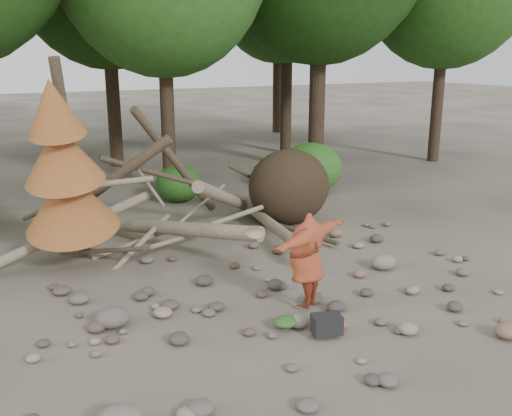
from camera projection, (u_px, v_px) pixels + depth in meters
name	position (u px, v px, depth m)	size (l,w,h in m)	color
ground	(284.00, 303.00, 10.32)	(120.00, 120.00, 0.00)	#514C44
deadfall_pile	(271.00, 191.00, 14.60)	(8.55, 5.24, 3.30)	#332619
dead_conifer	(65.00, 171.00, 11.28)	(2.06, 2.16, 4.35)	#4C3F30
bush_mid	(179.00, 183.00, 17.22)	(1.40, 1.40, 1.12)	#275B1A
bush_right	(311.00, 168.00, 18.32)	(2.00, 2.00, 1.60)	#306C21
frisbee_thrower	(307.00, 260.00, 9.82)	(2.53, 1.42, 1.76)	#943B21
backpack	(326.00, 328.00, 9.08)	(0.46, 0.31, 0.31)	black
cloth_green	(286.00, 324.00, 9.35)	(0.44, 0.36, 0.16)	#2C5A24
cloth_orange	(339.00, 327.00, 9.31)	(0.28, 0.23, 0.10)	#BB4C20
boulder_front_right	(509.00, 330.00, 9.04)	(0.44, 0.39, 0.26)	#856553
boulder_mid_right	(383.00, 262.00, 11.91)	(0.52, 0.47, 0.31)	gray
boulder_mid_left	(113.00, 317.00, 9.40)	(0.57, 0.51, 0.34)	#615851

